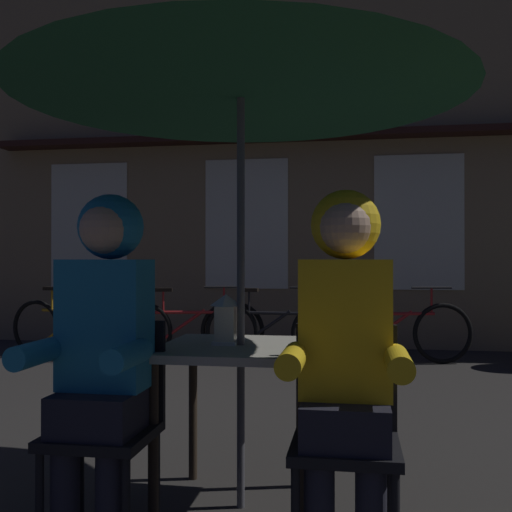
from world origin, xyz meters
The scene contains 13 objects.
ground_plane centered at (0.00, 0.00, 0.00)m, with size 60.00×60.00×0.00m, color #2D2B28.
cafe_table centered at (0.00, 0.00, 0.64)m, with size 0.72×0.72×0.74m.
patio_umbrella centered at (0.00, 0.00, 2.06)m, with size 2.10×2.10×2.31m.
lantern centered at (-0.07, 0.01, 0.86)m, with size 0.11×0.11×0.23m.
chair_left centered at (-0.48, -0.37, 0.49)m, with size 0.40×0.40×0.87m.
chair_right centered at (0.48, -0.37, 0.49)m, with size 0.40×0.40×0.87m.
person_left_hooded centered at (-0.48, -0.43, 0.85)m, with size 0.45×0.56×1.40m.
person_right_hooded centered at (0.48, -0.43, 0.85)m, with size 0.45×0.56×1.40m.
shopfront_building centered at (0.20, 5.40, 3.09)m, with size 10.00×0.93×6.20m.
bicycle_nearest centered at (-2.67, 3.74, 0.35)m, with size 1.66×0.36×0.84m.
bicycle_second centered at (-1.31, 3.78, 0.35)m, with size 1.65×0.40×0.84m.
bicycle_third centered at (-0.36, 3.82, 0.35)m, with size 1.68×0.12×0.84m.
bicycle_fourth centered at (0.95, 3.97, 0.35)m, with size 1.66×0.39×0.84m.
Camera 1 is at (0.52, -2.71, 1.13)m, focal length 42.37 mm.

